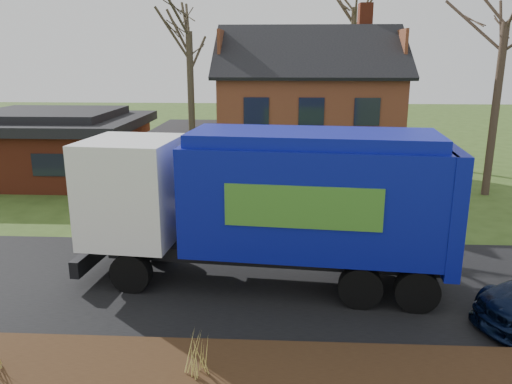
{
  "coord_description": "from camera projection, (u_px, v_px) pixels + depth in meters",
  "views": [
    {
      "loc": [
        0.64,
        -13.53,
        6.46
      ],
      "look_at": [
        -0.2,
        2.5,
        2.12
      ],
      "focal_mm": 35.0,
      "sensor_mm": 36.0,
      "label": 1
    }
  ],
  "objects": [
    {
      "name": "ground",
      "position": [
        258.0,
        283.0,
        14.76
      ],
      "size": [
        120.0,
        120.0,
        0.0
      ],
      "primitive_type": "plane",
      "color": "#314918",
      "rests_on": "ground"
    },
    {
      "name": "road",
      "position": [
        258.0,
        283.0,
        14.76
      ],
      "size": [
        80.0,
        7.0,
        0.02
      ],
      "primitive_type": "cube",
      "color": "black",
      "rests_on": "ground"
    },
    {
      "name": "main_house",
      "position": [
        298.0,
        104.0,
        27.04
      ],
      "size": [
        12.95,
        8.95,
        9.26
      ],
      "color": "beige",
      "rests_on": "ground"
    },
    {
      "name": "ranch_house",
      "position": [
        52.0,
        145.0,
        27.43
      ],
      "size": [
        9.8,
        8.2,
        3.7
      ],
      "color": "maroon",
      "rests_on": "ground"
    },
    {
      "name": "garbage_truck",
      "position": [
        272.0,
        198.0,
        14.15
      ],
      "size": [
        10.78,
        3.81,
        4.53
      ],
      "rotation": [
        0.0,
        0.0,
        -0.1
      ],
      "color": "black",
      "rests_on": "ground"
    },
    {
      "name": "silver_sedan",
      "position": [
        234.0,
        220.0,
        18.31
      ],
      "size": [
        4.52,
        2.69,
        1.41
      ],
      "primitive_type": "imported",
      "rotation": [
        0.0,
        0.0,
        1.87
      ],
      "color": "#A9ADB1",
      "rests_on": "ground"
    },
    {
      "name": "tree_front_west",
      "position": [
        188.0,
        5.0,
        22.39
      ],
      "size": [
        3.56,
        3.56,
        10.59
      ],
      "color": "#3C3324",
      "rests_on": "ground"
    },
    {
      "name": "grass_clump_mid",
      "position": [
        198.0,
        355.0,
        9.93
      ],
      "size": [
        0.31,
        0.26,
        0.88
      ],
      "color": "tan",
      "rests_on": "mulch_verge"
    }
  ]
}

